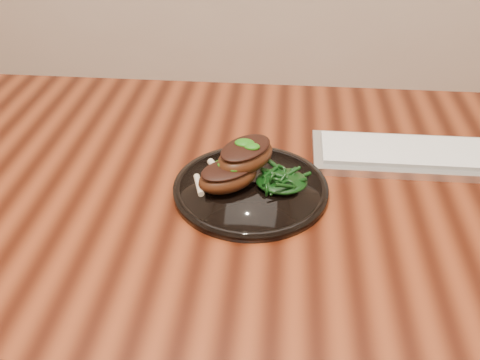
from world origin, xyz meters
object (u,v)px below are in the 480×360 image
at_px(greens_heap, 282,178).
at_px(keyboard, 438,156).
at_px(desk, 278,218).
at_px(plate, 251,188).
at_px(lamb_chop_front, 227,176).

distance_m(greens_heap, keyboard, 0.31).
xyz_separation_m(desk, plate, (-0.05, -0.04, 0.09)).
bearing_deg(plate, greens_heap, 5.19).
xyz_separation_m(plate, keyboard, (0.34, 0.13, 0.00)).
bearing_deg(greens_heap, desk, 95.54).
xyz_separation_m(desk, lamb_chop_front, (-0.09, -0.05, 0.12)).
bearing_deg(keyboard, plate, -158.57).
height_order(desk, keyboard, keyboard).
relative_size(greens_heap, keyboard, 0.19).
relative_size(plate, lamb_chop_front, 2.09).
xyz_separation_m(desk, greens_heap, (0.00, -0.03, 0.11)).
relative_size(desk, keyboard, 3.50).
relative_size(plate, greens_heap, 3.00).
distance_m(desk, keyboard, 0.32).
height_order(desk, plate, plate).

